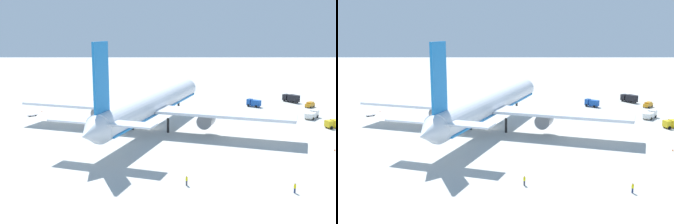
{
  "view_description": "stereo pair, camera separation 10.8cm",
  "coord_description": "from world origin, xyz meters",
  "views": [
    {
      "loc": [
        -111.64,
        -3.57,
        27.23
      ],
      "look_at": [
        -1.97,
        -3.85,
        5.1
      ],
      "focal_mm": 43.67,
      "sensor_mm": 36.0,
      "label": 1
    },
    {
      "loc": [
        -111.64,
        -3.68,
        27.23
      ],
      "look_at": [
        -1.97,
        -3.85,
        5.1
      ],
      "focal_mm": 43.67,
      "sensor_mm": 36.0,
      "label": 2
    }
  ],
  "objects": [
    {
      "name": "service_truck_2",
      "position": [
        32.78,
        -34.83,
        1.47
      ],
      "size": [
        4.83,
        5.01,
        2.67
      ],
      "color": "#194CA5",
      "rests_on": "ground"
    },
    {
      "name": "baggage_cart_0",
      "position": [
        16.78,
        39.8,
        0.27
      ],
      "size": [
        2.68,
        2.87,
        0.4
      ],
      "color": "gray",
      "rests_on": "ground"
    },
    {
      "name": "service_truck_4",
      "position": [
        0.29,
        -50.68,
        1.35
      ],
      "size": [
        3.5,
        5.2,
        2.37
      ],
      "color": "yellow",
      "rests_on": "ground"
    },
    {
      "name": "service_truck_3",
      "position": [
        13.05,
        -48.9,
        1.24
      ],
      "size": [
        6.52,
        5.82,
        2.34
      ],
      "color": "white",
      "rests_on": "ground"
    },
    {
      "name": "ground_worker_1",
      "position": [
        -46.41,
        -25.28,
        0.89
      ],
      "size": [
        0.46,
        0.46,
        1.74
      ],
      "color": "navy",
      "rests_on": "ground"
    },
    {
      "name": "traffic_cone_1",
      "position": [
        37.17,
        36.27,
        0.28
      ],
      "size": [
        0.36,
        0.36,
        0.55
      ],
      "primitive_type": "cone",
      "color": "orange",
      "rests_on": "ground"
    },
    {
      "name": "traffic_cone_0",
      "position": [
        -21.95,
        -42.0,
        0.28
      ],
      "size": [
        0.36,
        0.36,
        0.55
      ],
      "primitive_type": "cone",
      "color": "orange",
      "rests_on": "ground"
    },
    {
      "name": "service_van",
      "position": [
        31.64,
        -54.7,
        1.03
      ],
      "size": [
        4.36,
        4.32,
        1.97
      ],
      "color": "orange",
      "rests_on": "ground"
    },
    {
      "name": "service_truck_0",
      "position": [
        42.1,
        -51.08,
        1.65
      ],
      "size": [
        7.09,
        5.44,
        2.97
      ],
      "color": "black",
      "rests_on": "ground"
    },
    {
      "name": "ground_worker_0",
      "position": [
        -42.88,
        -7.06,
        0.91
      ],
      "size": [
        0.45,
        0.45,
        1.78
      ],
      "color": "#3F3F47",
      "rests_on": "ground"
    },
    {
      "name": "ground_plane",
      "position": [
        0.0,
        0.0,
        0.0
      ],
      "size": [
        600.0,
        600.0,
        0.0
      ],
      "primitive_type": "plane",
      "color": "#B2B2AD"
    },
    {
      "name": "ground_worker_3",
      "position": [
        49.24,
        -5.46,
        0.85
      ],
      "size": [
        0.51,
        0.51,
        1.68
      ],
      "color": "black",
      "rests_on": "ground"
    },
    {
      "name": "airliner",
      "position": [
        -1.32,
        0.44,
        6.97
      ],
      "size": [
        73.8,
        75.05,
        24.92
      ],
      "color": "silver",
      "rests_on": "ground"
    },
    {
      "name": "ground_worker_2",
      "position": [
        11.38,
        -39.57,
        0.9
      ],
      "size": [
        0.57,
        0.57,
        1.77
      ],
      "color": "navy",
      "rests_on": "ground"
    },
    {
      "name": "traffic_cone_2",
      "position": [
        23.31,
        38.63,
        0.28
      ],
      "size": [
        0.36,
        0.36,
        0.55
      ],
      "primitive_type": "cone",
      "color": "orange",
      "rests_on": "ground"
    }
  ]
}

